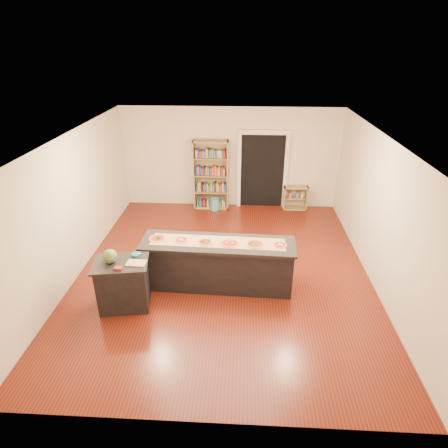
# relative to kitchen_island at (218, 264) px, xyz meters

# --- Properties ---
(room) EXTENTS (6.00, 7.00, 2.80)m
(room) POSITION_rel_kitchen_island_xyz_m (0.08, 0.50, 0.92)
(room) COLOR beige
(room) RESTS_ON ground
(doorway) EXTENTS (1.40, 0.09, 2.21)m
(doorway) POSITION_rel_kitchen_island_xyz_m (0.98, 3.97, 0.72)
(doorway) COLOR black
(doorway) RESTS_ON room
(kitchen_island) EXTENTS (2.91, 0.79, 0.96)m
(kitchen_island) POSITION_rel_kitchen_island_xyz_m (0.00, 0.00, 0.00)
(kitchen_island) COLOR black
(kitchen_island) RESTS_ON ground
(side_counter) EXTENTS (0.94, 0.69, 0.93)m
(side_counter) POSITION_rel_kitchen_island_xyz_m (-1.64, -0.73, -0.02)
(side_counter) COLOR black
(side_counter) RESTS_ON ground
(bookshelf) EXTENTS (0.98, 0.35, 1.95)m
(bookshelf) POSITION_rel_kitchen_island_xyz_m (-0.45, 3.78, 0.49)
(bookshelf) COLOR #9C804B
(bookshelf) RESTS_ON ground
(low_shelf) EXTENTS (0.68, 0.29, 0.68)m
(low_shelf) POSITION_rel_kitchen_island_xyz_m (1.94, 3.81, -0.15)
(low_shelf) COLOR #9C804B
(low_shelf) RESTS_ON ground
(waste_bin) EXTENTS (0.24, 0.24, 0.35)m
(waste_bin) POSITION_rel_kitchen_island_xyz_m (-0.34, 3.60, -0.31)
(waste_bin) COLOR teal
(waste_bin) RESTS_ON ground
(kraft_paper) EXTENTS (2.55, 0.56, 0.00)m
(kraft_paper) POSITION_rel_kitchen_island_xyz_m (0.00, 0.02, 0.48)
(kraft_paper) COLOR olive
(kraft_paper) RESTS_ON kitchen_island
(watermelon) EXTENTS (0.25, 0.25, 0.25)m
(watermelon) POSITION_rel_kitchen_island_xyz_m (-1.80, -0.75, 0.57)
(watermelon) COLOR #144214
(watermelon) RESTS_ON side_counter
(cutting_board) EXTENTS (0.34, 0.24, 0.02)m
(cutting_board) POSITION_rel_kitchen_island_xyz_m (-1.36, -0.76, 0.46)
(cutting_board) COLOR tan
(cutting_board) RESTS_ON side_counter
(package_red) EXTENTS (0.14, 0.11, 0.05)m
(package_red) POSITION_rel_kitchen_island_xyz_m (-1.60, -0.96, 0.47)
(package_red) COLOR maroon
(package_red) RESTS_ON side_counter
(package_teal) EXTENTS (0.16, 0.16, 0.06)m
(package_teal) POSITION_rel_kitchen_island_xyz_m (-1.41, -0.53, 0.47)
(package_teal) COLOR #195966
(package_teal) RESTS_ON side_counter
(pizza_a) EXTENTS (0.33, 0.33, 0.02)m
(pizza_a) POSITION_rel_kitchen_island_xyz_m (-1.16, 0.07, 0.49)
(pizza_a) COLOR tan
(pizza_a) RESTS_ON kitchen_island
(pizza_b) EXTENTS (0.27, 0.27, 0.02)m
(pizza_b) POSITION_rel_kitchen_island_xyz_m (-0.70, 0.04, 0.49)
(pizza_b) COLOR tan
(pizza_b) RESTS_ON kitchen_island
(pizza_c) EXTENTS (0.28, 0.28, 0.02)m
(pizza_c) POSITION_rel_kitchen_island_xyz_m (-0.23, -0.03, 0.49)
(pizza_c) COLOR tan
(pizza_c) RESTS_ON kitchen_island
(pizza_d) EXTENTS (0.33, 0.33, 0.02)m
(pizza_d) POSITION_rel_kitchen_island_xyz_m (0.23, -0.03, 0.49)
(pizza_d) COLOR tan
(pizza_d) RESTS_ON kitchen_island
(pizza_e) EXTENTS (0.33, 0.33, 0.02)m
(pizza_e) POSITION_rel_kitchen_island_xyz_m (0.70, -0.05, 0.49)
(pizza_e) COLOR tan
(pizza_e) RESTS_ON kitchen_island
(pizza_f) EXTENTS (0.27, 0.27, 0.02)m
(pizza_f) POSITION_rel_kitchen_island_xyz_m (1.16, -0.05, 0.49)
(pizza_f) COLOR tan
(pizza_f) RESTS_ON kitchen_island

